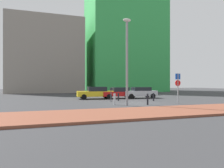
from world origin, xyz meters
TOP-DOWN VIEW (x-y plane):
  - ground_plane at (0.00, 0.00)m, footprint 120.00×120.00m
  - sidewalk_brick at (0.00, -5.94)m, footprint 40.00×4.28m
  - parked_car_yellow at (-2.67, 6.44)m, footprint 4.53×1.98m
  - parked_car_red at (0.45, 6.24)m, footprint 4.57×2.07m
  - parked_car_silver at (3.22, 5.80)m, footprint 4.52×1.98m
  - parking_sign_post at (3.63, -1.67)m, footprint 0.60×0.10m
  - parking_meter at (-1.88, 2.18)m, footprint 0.18×0.14m
  - street_lamp at (-1.59, -1.75)m, footprint 0.70×0.36m
  - traffic_bollard_near at (0.47, -1.60)m, footprint 0.16×0.16m
  - traffic_bollard_mid at (-0.77, 2.99)m, footprint 0.17×0.17m
  - traffic_bollard_far at (-2.41, -0.76)m, footprint 0.18×0.18m
  - traffic_bollard_edge at (2.94, 1.72)m, footprint 0.16×0.16m
  - building_colorful_midrise at (9.61, 30.22)m, footprint 18.32×16.76m
  - building_under_construction at (-9.40, 29.52)m, footprint 15.60×13.74m

SIDE VIEW (x-z plane):
  - ground_plane at x=0.00m, z-range 0.00..0.00m
  - sidewalk_brick at x=0.00m, z-range 0.00..0.14m
  - traffic_bollard_mid at x=-0.77m, z-range 0.00..0.86m
  - traffic_bollard_edge at x=2.94m, z-range 0.00..0.86m
  - traffic_bollard_near at x=0.47m, z-range 0.00..1.00m
  - traffic_bollard_far at x=-2.41m, z-range 0.00..1.03m
  - parked_car_red at x=0.45m, z-range 0.02..1.47m
  - parked_car_silver at x=3.22m, z-range 0.04..1.52m
  - parked_car_yellow at x=-2.67m, z-range 0.03..1.56m
  - parking_meter at x=-1.88m, z-range 0.21..1.68m
  - parking_sign_post at x=3.63m, z-range 0.38..3.28m
  - street_lamp at x=-1.59m, z-range 0.63..8.20m
  - building_under_construction at x=-9.40m, z-range 0.00..16.26m
  - building_colorful_midrise at x=9.61m, z-range 0.00..27.49m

